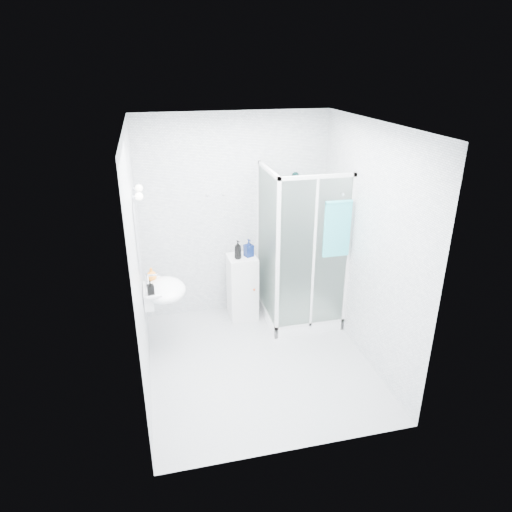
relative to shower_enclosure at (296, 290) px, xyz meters
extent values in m
cube|color=silver|center=(-0.67, -0.77, 0.85)|extent=(2.40, 2.60, 2.60)
cube|color=#AEB1B3|center=(-0.67, -0.77, -0.44)|extent=(2.40, 2.60, 0.01)
cube|color=white|center=(-0.67, -0.77, 2.15)|extent=(2.40, 2.60, 0.01)
cube|color=white|center=(0.08, 0.08, -0.39)|extent=(0.90, 0.90, 0.12)
cube|color=silver|center=(-0.35, 0.08, 1.53)|extent=(0.04, 0.90, 0.04)
cube|color=silver|center=(0.08, -0.35, 1.53)|extent=(0.90, 0.04, 0.04)
cube|color=silver|center=(-0.35, -0.35, 0.55)|extent=(0.04, 0.04, 2.00)
cube|color=white|center=(-0.36, 0.08, 0.59)|extent=(0.02, 0.82, 1.84)
cube|color=white|center=(0.08, -0.36, 0.59)|extent=(0.82, 0.02, 1.84)
cube|color=silver|center=(0.08, -0.35, 0.59)|extent=(0.03, 0.04, 1.84)
cylinder|color=silver|center=(0.08, 0.47, 0.90)|extent=(0.02, 0.02, 1.00)
cylinder|color=silver|center=(0.08, 0.44, 1.37)|extent=(0.09, 0.05, 0.09)
cylinder|color=silver|center=(0.13, 0.50, 0.60)|extent=(0.12, 0.04, 0.12)
cylinder|color=silver|center=(0.36, -0.39, 1.33)|extent=(0.03, 0.05, 0.03)
cube|color=white|center=(-1.81, -0.32, 0.30)|extent=(0.10, 0.40, 0.18)
ellipsoid|color=white|center=(-1.63, -0.32, 0.35)|extent=(0.46, 0.56, 0.20)
cube|color=white|center=(-1.75, -0.32, 0.40)|extent=(0.16, 0.50, 0.02)
cylinder|color=silver|center=(-1.81, -0.32, 0.48)|extent=(0.04, 0.04, 0.16)
cylinder|color=silver|center=(-1.76, -0.32, 0.55)|extent=(0.12, 0.02, 0.02)
cube|color=white|center=(-1.85, -0.32, 1.05)|extent=(0.02, 0.60, 0.70)
cylinder|color=silver|center=(-1.84, -0.48, 1.47)|extent=(0.05, 0.04, 0.04)
sphere|color=white|center=(-1.80, -0.48, 1.47)|extent=(0.08, 0.08, 0.08)
cylinder|color=silver|center=(-1.84, -0.16, 1.47)|extent=(0.05, 0.04, 0.04)
sphere|color=white|center=(-1.80, -0.16, 1.47)|extent=(0.08, 0.08, 0.08)
cylinder|color=silver|center=(-1.02, 0.50, 1.17)|extent=(0.02, 0.04, 0.02)
sphere|color=silver|center=(-1.02, 0.48, 1.17)|extent=(0.03, 0.03, 0.03)
cylinder|color=silver|center=(-0.82, 0.50, 1.17)|extent=(0.02, 0.04, 0.02)
sphere|color=silver|center=(-0.82, 0.48, 1.17)|extent=(0.03, 0.03, 0.03)
cube|color=silver|center=(-0.64, 0.26, -0.02)|extent=(0.36, 0.36, 0.86)
cube|color=silver|center=(-0.64, 0.09, -0.02)|extent=(0.32, 0.02, 0.73)
sphere|color=#D04E1D|center=(-0.53, 0.07, 0.03)|extent=(0.03, 0.03, 0.03)
cube|color=#30ADB8|center=(0.33, -0.40, 0.93)|extent=(0.31, 0.04, 0.64)
cylinder|color=#30ADB8|center=(0.33, -0.40, 1.25)|extent=(0.31, 0.05, 0.05)
imported|color=black|center=(-0.70, 0.22, 0.53)|extent=(0.12, 0.12, 0.24)
imported|color=#0D1E52|center=(-0.55, 0.26, 0.52)|extent=(0.13, 0.13, 0.22)
imported|color=orange|center=(-1.76, -0.16, 0.49)|extent=(0.16, 0.16, 0.15)
imported|color=black|center=(-1.78, -0.50, 0.49)|extent=(0.08, 0.08, 0.15)
camera|label=1|loc=(-1.69, -4.90, 2.68)|focal=32.00mm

